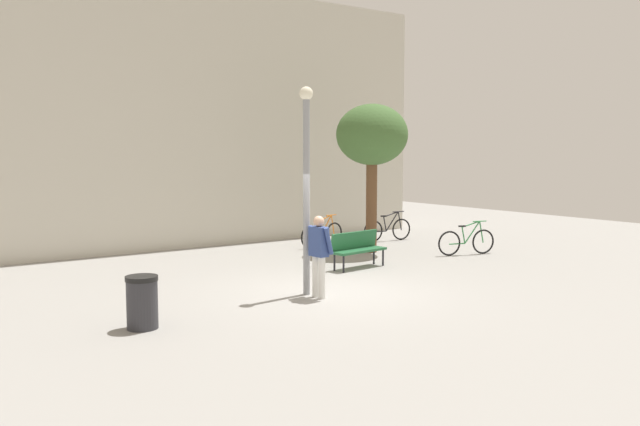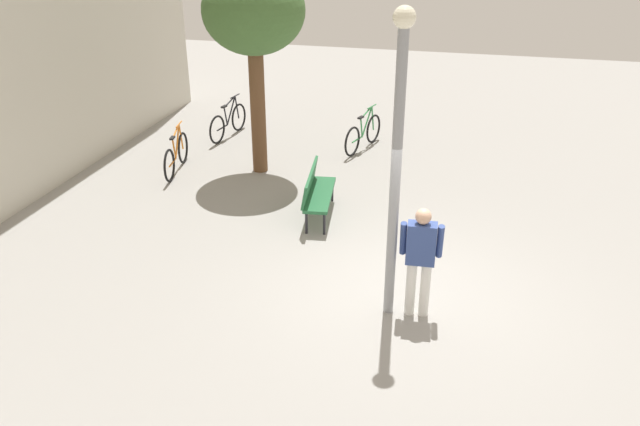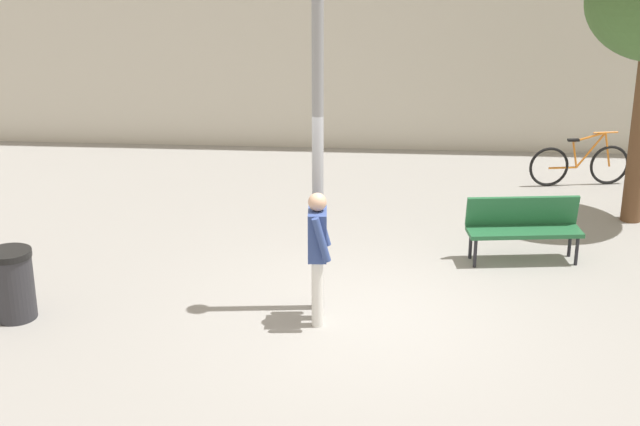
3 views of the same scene
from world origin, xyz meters
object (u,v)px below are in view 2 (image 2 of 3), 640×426
Objects in this scene: person_by_lamppost at (420,255)px; bicycle_orange at (176,155)px; park_bench at (316,190)px; plaza_tree at (254,14)px; lamppost at (397,151)px; bicycle_green at (363,134)px; bicycle_black at (228,122)px.

bicycle_orange is at bearing 53.70° from person_by_lamppost.
plaza_tree reaches higher than park_bench.
plaza_tree reaches higher than person_by_lamppost.
bicycle_orange is (4.22, 5.31, -2.07)m from lamppost.
person_by_lamppost is at bearing -85.79° from lamppost.
person_by_lamppost is at bearing -126.30° from bicycle_orange.
lamppost is 7.09m from bicycle_orange.
plaza_tree is at bearing 42.12° from park_bench.
lamppost is 7.12m from bicycle_green.
park_bench is 3.85m from plaza_tree.
person_by_lamppost is 1.01× the size of park_bench.
lamppost is at bearing 94.21° from person_by_lamppost.
person_by_lamppost is at bearing -140.69° from bicycle_black.
bicycle_orange is at bearing 51.50° from lamppost.
person_by_lamppost reaches higher than bicycle_black.
lamppost is 0.99× the size of plaza_tree.
park_bench is at bearing 38.56° from person_by_lamppost.
lamppost is 2.55× the size of person_by_lamppost.
bicycle_black is at bearing -5.62° from bicycle_orange.
bicycle_green is at bearing -2.95° from park_bench.
person_by_lamppost is (0.03, -0.40, -1.49)m from lamppost.
person_by_lamppost is 0.39× the size of plaza_tree.
lamppost reaches higher than park_bench.
park_bench is 0.38× the size of plaza_tree.
bicycle_orange is (4.19, 5.71, -0.58)m from person_by_lamppost.
person_by_lamppost is 7.11m from bicycle_orange.
lamppost is 5.98m from plaza_tree.
bicycle_orange is at bearing 67.64° from park_bench.
plaza_tree reaches higher than bicycle_black.
person_by_lamppost is 0.93× the size of bicycle_black.
person_by_lamppost reaches higher than bicycle_orange.
plaza_tree is (4.70, 3.95, 2.39)m from person_by_lamppost.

